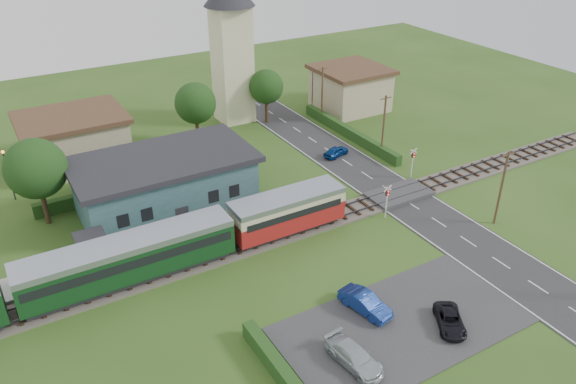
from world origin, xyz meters
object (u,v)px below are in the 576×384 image
church_tower (231,39)px  pedestrian_far (119,245)px  train (85,271)px  crossing_signal_far (413,159)px  house_east (350,88)px  crossing_signal_near (387,197)px  car_park_silver (354,357)px  house_west (74,139)px  car_on_road (336,151)px  equipment_hut (92,249)px  car_park_dark (450,320)px  pedestrian_near (277,205)px  station_building (165,183)px  car_park_blue (365,303)px

church_tower → pedestrian_far: size_ratio=11.13×
train → pedestrian_far: (3.29, 3.59, -0.94)m
train → crossing_signal_far: (32.80, 2.39, -0.04)m
house_east → crossing_signal_near: (-13.60, -24.41, -0.66)m
crossing_signal_far → car_park_silver: size_ratio=0.77×
house_west → car_park_silver: bearing=-77.4°
car_on_road → pedestrian_far: (-25.82, -6.89, 0.64)m
crossing_signal_far → pedestrian_far: crossing_signal_far is taller
house_east → church_tower: bearing=165.1°
crossing_signal_far → pedestrian_far: size_ratio=2.07×
house_east → crossing_signal_near: size_ratio=2.69×
house_east → pedestrian_far: size_ratio=5.57×
equipment_hut → car_on_road: (27.90, 7.28, -1.15)m
house_west → car_park_silver: 39.24m
equipment_hut → car_park_dark: equipment_hut is taller
house_east → car_on_road: house_east is taller
car_on_road → crossing_signal_far: bearing=-171.7°
train → pedestrian_near: bearing=8.2°
equipment_hut → pedestrian_far: 2.18m
station_building → church_tower: size_ratio=0.91×
house_west → pedestrian_far: bearing=-92.7°
house_west → house_east: 35.01m
car_park_dark → car_park_blue: bearing=164.9°
crossing_signal_near → crossing_signal_far: (7.20, 4.80, 0.00)m
crossing_signal_near → church_tower: bearing=92.8°
equipment_hut → car_park_blue: equipment_hut is taller
car_on_road → pedestrian_near: 14.37m
station_building → car_park_blue: station_building is taller
equipment_hut → station_building: 9.92m
crossing_signal_near → pedestrian_far: crossing_signal_near is taller
crossing_signal_near → car_on_road: size_ratio=1.02×
equipment_hut → house_east: 42.41m
church_tower → car_park_silver: 43.86m
house_east → pedestrian_far: house_east is taller
crossing_signal_far → car_park_dark: bearing=-124.4°
equipment_hut → car_on_road: size_ratio=0.80×
car_park_silver → pedestrian_near: (4.46, 17.74, 0.67)m
equipment_hut → car_park_silver: 21.77m
station_building → pedestrian_far: bearing=-137.6°
crossing_signal_far → pedestrian_far: (-29.51, 1.20, -0.90)m
train → car_park_silver: size_ratio=10.11×
car_park_dark → equipment_hut: bearing=166.6°
crossing_signal_near → car_park_dark: crossing_signal_near is taller
crossing_signal_near → crossing_signal_far: 8.65m
station_building → crossing_signal_near: (16.40, -11.40, -0.55)m
crossing_signal_near → car_on_road: bearing=74.8°
car_on_road → pedestrian_near: (-11.92, -7.99, 0.78)m
pedestrian_far → station_building: bearing=-42.2°
car_on_road → pedestrian_far: size_ratio=2.03×
house_east → pedestrian_far: 40.39m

